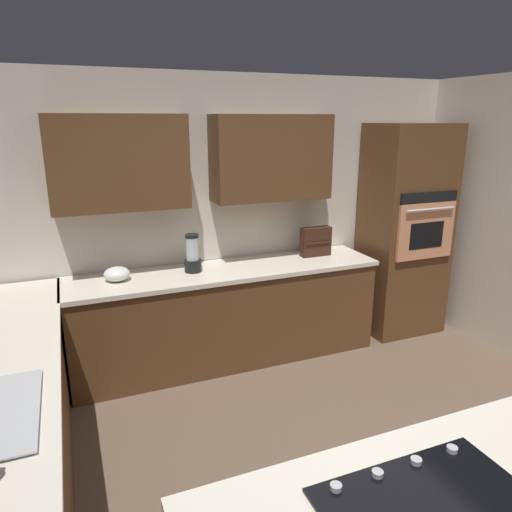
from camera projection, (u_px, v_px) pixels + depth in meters
name	position (u px, v px, depth m)	size (l,w,h in m)	color
ground_plane	(330.00, 478.00, 3.01)	(14.00, 14.00, 0.00)	brown
wall_back	(217.00, 203.00, 4.39)	(6.00, 0.44, 2.60)	silver
lower_cabinets_back	(228.00, 317.00, 4.38)	(2.80, 0.60, 0.86)	brown
countertop_back	(227.00, 271.00, 4.26)	(2.84, 0.64, 0.04)	silver
lower_cabinets_side	(10.00, 438.00, 2.72)	(0.60, 2.90, 0.86)	brown
wall_oven	(404.00, 231.00, 4.90)	(0.80, 0.66, 2.16)	brown
blender	(193.00, 256.00, 4.14)	(0.15, 0.15, 0.34)	black
mixing_bowl	(117.00, 274.00, 3.93)	(0.21, 0.21, 0.12)	white
spice_rack	(316.00, 242.00, 4.62)	(0.30, 0.11, 0.29)	#381E14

